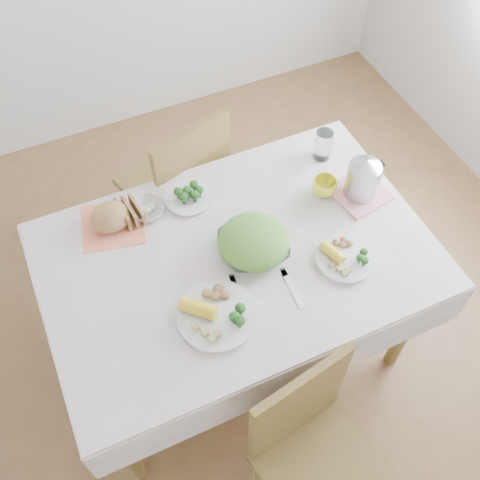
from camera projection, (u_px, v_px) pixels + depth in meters
name	position (u px, v px, depth m)	size (l,w,h in m)	color
floor	(238.00, 342.00, 2.79)	(3.60, 3.60, 0.00)	brown
dining_table	(238.00, 304.00, 2.49)	(1.40, 0.90, 0.75)	brown
tablecloth	(237.00, 255.00, 2.18)	(1.50, 1.00, 0.01)	silver
chair_near	(325.00, 469.00, 1.99)	(0.41, 0.41, 0.91)	brown
chair_far	(173.00, 183.00, 2.79)	(0.43, 0.43, 0.95)	brown
salad_bowl	(253.00, 247.00, 2.16)	(0.26, 0.26, 0.06)	white
dinner_plate_left	(217.00, 316.00, 2.00)	(0.29, 0.29, 0.02)	white
dinner_plate_right	(345.00, 258.00, 2.15)	(0.23, 0.23, 0.02)	white
broccoli_plate	(188.00, 198.00, 2.33)	(0.20, 0.20, 0.02)	beige
napkin	(113.00, 225.00, 2.26)	(0.24, 0.24, 0.00)	#FD8058
bread_loaf	(110.00, 216.00, 2.21)	(0.16, 0.15, 0.10)	olive
fruit_bowl	(147.00, 210.00, 2.28)	(0.14, 0.14, 0.04)	white
yellow_mug	(324.00, 187.00, 2.33)	(0.10, 0.10, 0.08)	yellow
glass_tumbler	(323.00, 146.00, 2.44)	(0.07, 0.07, 0.14)	white
pink_tray	(359.00, 193.00, 2.35)	(0.21, 0.21, 0.02)	pink
electric_kettle	(364.00, 175.00, 2.26)	(0.14, 0.14, 0.19)	#B2B5BA
fork_left	(238.00, 295.00, 2.07)	(0.02, 0.17, 0.00)	silver
fork_right	(292.00, 289.00, 2.08)	(0.02, 0.18, 0.00)	silver
knife	(248.00, 312.00, 2.02)	(0.02, 0.20, 0.00)	silver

